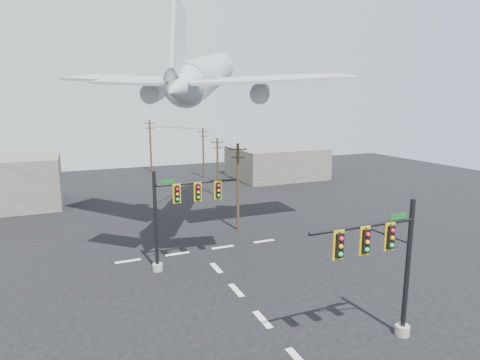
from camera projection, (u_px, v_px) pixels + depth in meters
name	position (u px, v px, depth m)	size (l,w,h in m)	color
ground	(263.00, 320.00, 23.18)	(120.00, 120.00, 0.00)	black
lane_markings	(229.00, 282.00, 28.00)	(14.00, 21.20, 0.01)	silver
signal_mast_near	(386.00, 266.00, 20.23)	(6.51, 0.83, 7.56)	gray
signal_mast_far	(177.00, 214.00, 29.69)	(6.75, 0.83, 7.55)	gray
utility_pole_a	(238.00, 186.00, 38.74)	(1.63, 0.74, 8.55)	#44311D
utility_pole_b	(218.00, 166.00, 52.87)	(1.51, 0.65, 7.79)	#44311D
utility_pole_c	(203.00, 152.00, 66.58)	(1.69, 0.28, 8.23)	#44311D
utility_pole_d	(150.00, 145.00, 72.05)	(1.85, 0.85, 9.38)	#44311D
power_lines	(202.00, 136.00, 56.80)	(8.65, 37.53, 0.76)	black
airliner	(207.00, 75.00, 37.56)	(25.20, 27.57, 7.78)	#A3A8AE
building_right	(276.00, 162.00, 67.29)	(14.00, 12.00, 5.00)	slate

